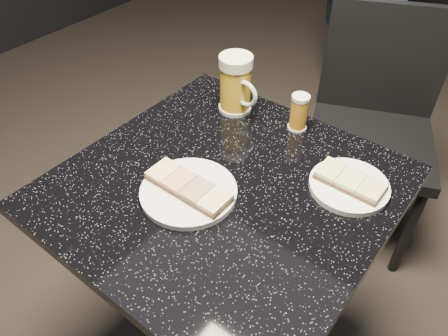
{
  "coord_description": "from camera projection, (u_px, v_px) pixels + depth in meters",
  "views": [
    {
      "loc": [
        0.43,
        -0.55,
        1.43
      ],
      "look_at": [
        0.0,
        0.0,
        0.8
      ],
      "focal_mm": 35.0,
      "sensor_mm": 36.0,
      "label": 1
    }
  ],
  "objects": [
    {
      "name": "plate_large",
      "position": [
        189.0,
        192.0,
        0.95
      ],
      "size": [
        0.21,
        0.21,
        0.01
      ],
      "primitive_type": "cylinder",
      "color": "white",
      "rests_on": "table"
    },
    {
      "name": "plate_small",
      "position": [
        349.0,
        186.0,
        0.97
      ],
      "size": [
        0.18,
        0.18,
        0.01
      ],
      "primitive_type": "cylinder",
      "color": "white",
      "rests_on": "table"
    },
    {
      "name": "canapes_on_plate_small",
      "position": [
        350.0,
        181.0,
        0.96
      ],
      "size": [
        0.15,
        0.07,
        0.02
      ],
      "color": "#4C3521",
      "rests_on": "plate_small"
    },
    {
      "name": "beer_mug",
      "position": [
        236.0,
        84.0,
        1.15
      ],
      "size": [
        0.13,
        0.09,
        0.16
      ],
      "color": "silver",
      "rests_on": "table"
    },
    {
      "name": "canapes_on_plate_large",
      "position": [
        188.0,
        186.0,
        0.94
      ],
      "size": [
        0.2,
        0.07,
        0.02
      ],
      "color": "#4C3521",
      "rests_on": "plate_large"
    },
    {
      "name": "chair",
      "position": [
        373.0,
        119.0,
        1.59
      ],
      "size": [
        0.56,
        0.56,
        0.88
      ],
      "color": "black",
      "rests_on": "floor"
    },
    {
      "name": "table",
      "position": [
        224.0,
        251.0,
        1.14
      ],
      "size": [
        0.7,
        0.7,
        0.75
      ],
      "color": "black",
      "rests_on": "floor"
    },
    {
      "name": "beer_tumbler",
      "position": [
        299.0,
        113.0,
        1.11
      ],
      "size": [
        0.05,
        0.05,
        0.1
      ],
      "color": "silver",
      "rests_on": "table"
    }
  ]
}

